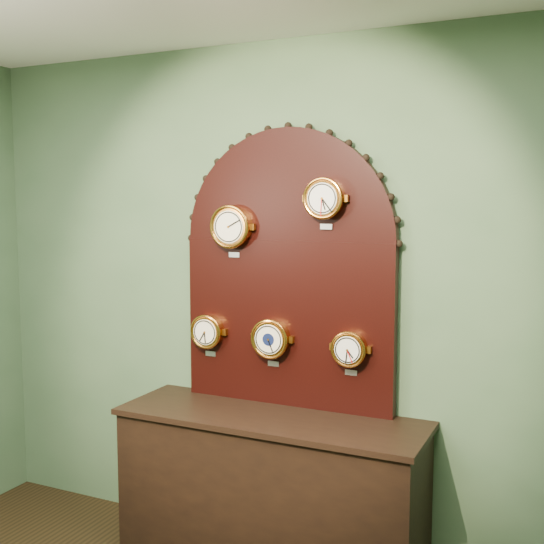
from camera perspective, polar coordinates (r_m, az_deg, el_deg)
The scene contains 8 objects.
wall_back at distance 3.73m, azimuth 1.63°, elevation -2.38°, with size 4.00×4.00×0.00m, color #476545.
shop_counter at distance 3.78m, azimuth -0.14°, elevation -18.13°, with size 1.60×0.50×0.80m, color black.
display_board at distance 3.66m, azimuth 1.33°, elevation 1.02°, with size 1.26×0.06×1.53m.
roman_clock at distance 3.72m, azimuth -3.44°, elevation 3.81°, with size 0.24×0.08×0.29m.
arabic_clock at distance 3.49m, azimuth 4.40°, elevation 6.16°, with size 0.22×0.08×0.27m.
hygrometer at distance 3.87m, azimuth -5.42°, elevation -4.97°, with size 0.20×0.08×0.25m.
barometer at distance 3.69m, azimuth -0.09°, elevation -5.60°, with size 0.22×0.08×0.27m.
tide_clock at distance 3.53m, azimuth 6.51°, elevation -6.42°, with size 0.19×0.08×0.24m.
Camera 1 is at (1.47, -0.88, 1.95)m, focal length 44.89 mm.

